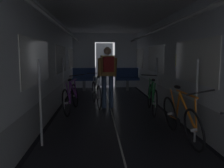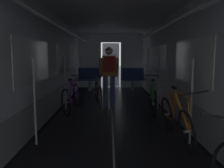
{
  "view_description": "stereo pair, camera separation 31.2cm",
  "coord_description": "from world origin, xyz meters",
  "views": [
    {
      "loc": [
        -0.37,
        -1.6,
        1.46
      ],
      "look_at": [
        0.0,
        4.09,
        0.76
      ],
      "focal_mm": 37.36,
      "sensor_mm": 36.0,
      "label": 1
    },
    {
      "loc": [
        -0.06,
        -1.61,
        1.46
      ],
      "look_at": [
        0.0,
        4.09,
        0.76
      ],
      "focal_mm": 37.36,
      "sensor_mm": 36.0,
      "label": 2
    }
  ],
  "objects": [
    {
      "name": "train_car_shell",
      "position": [
        -0.0,
        3.6,
        1.7
      ],
      "size": [
        3.14,
        12.34,
        2.57
      ],
      "color": "black",
      "rests_on": "ground"
    },
    {
      "name": "bench_seat_far_left",
      "position": [
        -0.9,
        8.07,
        0.57
      ],
      "size": [
        0.98,
        0.51,
        0.95
      ],
      "color": "gray",
      "rests_on": "ground"
    },
    {
      "name": "bench_seat_far_right",
      "position": [
        0.9,
        8.07,
        0.57
      ],
      "size": [
        0.98,
        0.51,
        0.95
      ],
      "color": "gray",
      "rests_on": "ground"
    },
    {
      "name": "bicycle_orange",
      "position": [
        1.08,
        2.25,
        0.38
      ],
      "size": [
        0.44,
        1.69,
        0.96
      ],
      "color": "black",
      "rests_on": "ground"
    },
    {
      "name": "bicycle_green",
      "position": [
        1.03,
        4.2,
        0.38
      ],
      "size": [
        0.44,
        1.69,
        0.94
      ],
      "color": "black",
      "rests_on": "ground"
    },
    {
      "name": "bicycle_purple",
      "position": [
        -1.05,
        4.42,
        0.38
      ],
      "size": [
        0.49,
        1.69,
        0.95
      ],
      "color": "black",
      "rests_on": "ground"
    },
    {
      "name": "person_cyclist_aisle",
      "position": [
        -0.07,
        4.78,
        1.02
      ],
      "size": [
        0.55,
        0.4,
        1.69
      ],
      "color": "#384C75",
      "rests_on": "ground"
    },
    {
      "name": "bicycle_silver_in_aisle",
      "position": [
        -0.39,
        5.05,
        0.38
      ],
      "size": [
        0.44,
        1.68,
        0.93
      ],
      "color": "black",
      "rests_on": "ground"
    }
  ]
}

